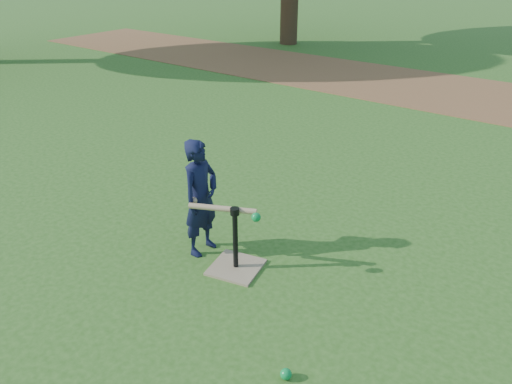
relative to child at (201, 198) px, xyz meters
The scene contains 6 objects.
ground 0.91m from the child, 37.59° to the right, with size 80.00×80.00×0.00m, color #285116.
dirt_strip 7.10m from the child, 85.37° to the left, with size 24.00×3.00×0.01m, color brown.
child is the anchor object (origin of this frame).
wiffle_ball_ground 1.80m from the child, 28.85° to the right, with size 0.08×0.08×0.08m, color #0B8237.
batting_tee 0.63m from the child, ahead, with size 0.52×0.52×0.61m.
swing_action 0.36m from the child, ahead, with size 0.70×0.31×0.08m.
Camera 1 is at (2.26, -2.46, 2.63)m, focal length 35.00 mm.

